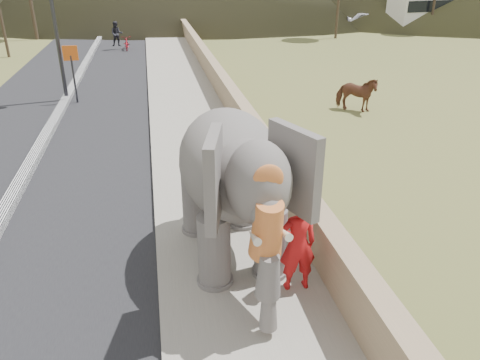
{
  "coord_description": "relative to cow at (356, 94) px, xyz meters",
  "views": [
    {
      "loc": [
        -1.32,
        -6.93,
        5.51
      ],
      "look_at": [
        0.2,
        1.05,
        1.7
      ],
      "focal_mm": 35.0,
      "sensor_mm": 36.0,
      "label": 1
    }
  ],
  "objects": [
    {
      "name": "signboard",
      "position": [
        -11.17,
        3.34,
        0.94
      ],
      "size": [
        0.6,
        0.08,
        2.4
      ],
      "color": "#2D2D33",
      "rests_on": "ground"
    },
    {
      "name": "ground",
      "position": [
        -6.67,
        -10.22,
        -0.7
      ],
      "size": [
        160.0,
        160.0,
        0.0
      ],
      "primitive_type": "plane",
      "color": "olive",
      "rests_on": "ground"
    },
    {
      "name": "parapet",
      "position": [
        -5.02,
        -0.22,
        -0.15
      ],
      "size": [
        0.3,
        120.0,
        1.1
      ],
      "primitive_type": "cube",
      "color": "tan",
      "rests_on": "ground"
    },
    {
      "name": "elephant_and_man",
      "position": [
        -6.66,
        -9.22,
        0.96
      ],
      "size": [
        2.48,
        4.35,
        3.06
      ],
      "color": "slate",
      "rests_on": "ground"
    },
    {
      "name": "cow",
      "position": [
        0.0,
        0.0,
        0.0
      ],
      "size": [
        1.8,
        1.56,
        1.4
      ],
      "primitive_type": "imported",
      "rotation": [
        0.0,
        0.0,
        0.97
      ],
      "color": "brown",
      "rests_on": "ground"
    },
    {
      "name": "bus_orange",
      "position": [
        22.04,
        23.13,
        0.85
      ],
      "size": [
        11.24,
        4.02,
        3.1
      ],
      "primitive_type": "cube",
      "rotation": [
        0.0,
        0.0,
        1.43
      ],
      "color": "#C75D23",
      "rests_on": "ground"
    },
    {
      "name": "distant_car",
      "position": [
        11.66,
        23.85,
        0.02
      ],
      "size": [
        4.53,
        2.8,
        1.44
      ],
      "primitive_type": "imported",
      "rotation": [
        0.0,
        0.0,
        1.29
      ],
      "color": "silver",
      "rests_on": "ground"
    },
    {
      "name": "median",
      "position": [
        -11.67,
        -0.22,
        -0.59
      ],
      "size": [
        0.35,
        120.0,
        0.22
      ],
      "primitive_type": "cube",
      "color": "black",
      "rests_on": "ground"
    },
    {
      "name": "bus_white",
      "position": [
        18.19,
        22.61,
        0.85
      ],
      "size": [
        11.28,
        4.56,
        3.1
      ],
      "primitive_type": "cube",
      "rotation": [
        0.0,
        0.0,
        1.76
      ],
      "color": "white",
      "rests_on": "ground"
    },
    {
      "name": "road",
      "position": [
        -11.67,
        -0.22,
        -0.69
      ],
      "size": [
        7.0,
        120.0,
        0.03
      ],
      "primitive_type": "cube",
      "color": "black",
      "rests_on": "ground"
    },
    {
      "name": "walkway",
      "position": [
        -6.67,
        -0.22,
        -0.63
      ],
      "size": [
        3.0,
        120.0,
        0.15
      ],
      "primitive_type": "cube",
      "color": "#9E9687",
      "rests_on": "ground"
    },
    {
      "name": "motorcyclist",
      "position": [
        -9.69,
        16.54,
        0.02
      ],
      "size": [
        1.34,
        1.81,
        1.87
      ],
      "color": "maroon",
      "rests_on": "ground"
    }
  ]
}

